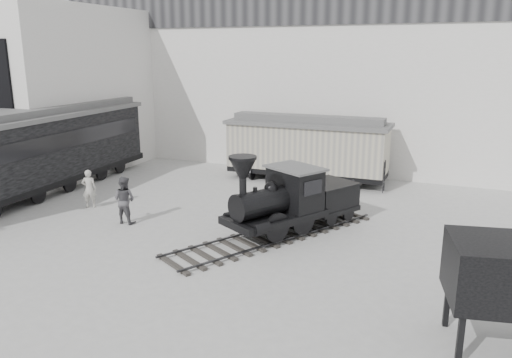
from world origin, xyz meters
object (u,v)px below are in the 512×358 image
at_px(locomotive, 288,203).
at_px(visitor_b, 124,200).
at_px(coal_hopper, 504,281).
at_px(passenger_coach, 40,150).
at_px(boxcar, 307,147).
at_px(visitor_a, 89,189).

xyz_separation_m(locomotive, visitor_b, (-6.37, -1.40, -0.21)).
relative_size(locomotive, coal_hopper, 3.18).
bearing_deg(passenger_coach, boxcar, 29.93).
bearing_deg(visitor_b, passenger_coach, -19.75).
bearing_deg(passenger_coach, visitor_a, -18.75).
bearing_deg(visitor_a, coal_hopper, 136.77).
relative_size(passenger_coach, visitor_b, 7.60).
bearing_deg(passenger_coach, coal_hopper, -19.73).
height_order(locomotive, coal_hopper, locomotive).
xyz_separation_m(passenger_coach, visitor_b, (6.41, -2.15, -1.16)).
relative_size(visitor_b, coal_hopper, 0.69).
bearing_deg(coal_hopper, boxcar, 111.48).
height_order(boxcar, coal_hopper, boxcar).
distance_m(locomotive, visitor_b, 6.53).
distance_m(locomotive, boxcar, 8.03).
height_order(boxcar, visitor_a, boxcar).
bearing_deg(locomotive, visitor_b, -138.25).
bearing_deg(visitor_b, boxcar, -118.20).
height_order(visitor_a, visitor_b, visitor_b).
xyz_separation_m(locomotive, visitor_a, (-9.03, -0.34, -0.31)).
relative_size(boxcar, coal_hopper, 3.11).
bearing_deg(locomotive, visitor_a, -148.49).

